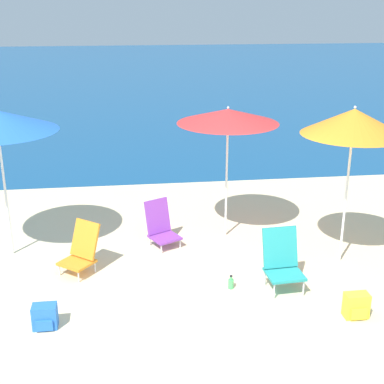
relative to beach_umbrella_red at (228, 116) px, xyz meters
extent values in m
plane|color=beige|center=(-0.63, -2.48, -2.10)|extent=(60.00, 60.00, 0.00)
cube|color=navy|center=(-0.63, 22.92, -2.09)|extent=(60.00, 40.00, 0.01)
cylinder|color=white|center=(0.00, 0.00, -1.10)|extent=(0.04, 0.04, 1.98)
cone|color=red|center=(0.00, 0.00, 0.00)|extent=(1.66, 1.66, 0.23)
sphere|color=white|center=(0.00, 0.00, 0.14)|extent=(0.04, 0.04, 0.04)
cylinder|color=white|center=(1.60, -1.19, -1.08)|extent=(0.04, 0.04, 2.03)
cone|color=orange|center=(1.60, -1.19, 0.12)|extent=(1.50, 1.50, 0.38)
sphere|color=white|center=(1.60, -1.19, 0.33)|extent=(0.04, 0.04, 0.04)
cylinder|color=white|center=(-3.54, -0.27, -1.09)|extent=(0.04, 0.04, 2.02)
cylinder|color=silver|center=(0.27, -2.18, -1.98)|extent=(0.02, 0.02, 0.24)
cylinder|color=silver|center=(0.69, -2.15, -1.98)|extent=(0.02, 0.02, 0.24)
cylinder|color=silver|center=(0.24, -1.79, -1.98)|extent=(0.02, 0.02, 0.24)
cylinder|color=silver|center=(0.66, -1.76, -1.98)|extent=(0.02, 0.02, 0.24)
cube|color=teal|center=(0.47, -1.97, -1.84)|extent=(0.53, 0.49, 0.04)
cube|color=teal|center=(0.45, -1.74, -1.53)|extent=(0.51, 0.23, 0.57)
cylinder|color=silver|center=(-1.16, -0.58, -2.02)|extent=(0.02, 0.02, 0.15)
cylinder|color=silver|center=(-0.83, -0.41, -2.02)|extent=(0.02, 0.02, 0.15)
cylinder|color=silver|center=(-1.33, -0.25, -2.02)|extent=(0.02, 0.02, 0.15)
cylinder|color=silver|center=(-1.00, -0.08, -2.02)|extent=(0.02, 0.02, 0.15)
cube|color=purple|center=(-1.08, -0.33, -1.93)|extent=(0.58, 0.58, 0.04)
cube|color=purple|center=(-1.18, -0.14, -1.62)|extent=(0.45, 0.33, 0.57)
cylinder|color=silver|center=(-2.71, -1.12, -2.01)|extent=(0.02, 0.02, 0.17)
cylinder|color=silver|center=(-2.41, -1.36, -2.01)|extent=(0.02, 0.02, 0.17)
cylinder|color=silver|center=(-2.49, -0.85, -2.01)|extent=(0.02, 0.02, 0.17)
cylinder|color=silver|center=(-2.19, -1.09, -2.01)|extent=(0.02, 0.02, 0.17)
cube|color=orange|center=(-2.45, -1.11, -1.91)|extent=(0.61, 0.61, 0.04)
cube|color=orange|center=(-2.32, -0.94, -1.61)|extent=(0.50, 0.46, 0.54)
cube|color=blue|center=(-2.74, -2.47, -1.94)|extent=(0.30, 0.20, 0.31)
cube|color=blue|center=(-2.74, -2.58, -2.00)|extent=(0.21, 0.03, 0.14)
cube|color=yellow|center=(1.20, -2.73, -1.93)|extent=(0.31, 0.18, 0.33)
cube|color=yellow|center=(1.20, -2.83, -2.00)|extent=(0.22, 0.03, 0.15)
cylinder|color=#4CB266|center=(-0.26, -1.82, -2.03)|extent=(0.08, 0.08, 0.14)
cylinder|color=#4CB266|center=(-0.26, -1.82, -1.93)|extent=(0.04, 0.04, 0.05)
cylinder|color=black|center=(-0.26, -1.82, -1.90)|extent=(0.04, 0.04, 0.02)
camera|label=1|loc=(-1.65, -8.38, 1.75)|focal=50.00mm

